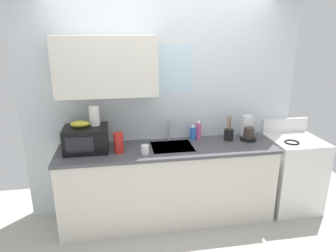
{
  "coord_description": "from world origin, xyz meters",
  "views": [
    {
      "loc": [
        -0.52,
        -3.09,
        2.14
      ],
      "look_at": [
        0.0,
        0.0,
        1.15
      ],
      "focal_mm": 32.2,
      "sensor_mm": 36.0,
      "label": 1
    }
  ],
  "objects_px": {
    "paper_towel_roll": "(94,115)",
    "dish_soap_bottle_pink": "(199,130)",
    "stove_range": "(292,173)",
    "dish_soap_bottle_blue": "(193,132)",
    "utensil_crock": "(229,134)",
    "microwave": "(86,139)",
    "cereal_canister": "(119,143)",
    "banana_bunch": "(80,124)",
    "coffee_maker": "(248,131)",
    "mug_white": "(145,150)"
  },
  "relations": [
    {
      "from": "microwave",
      "to": "utensil_crock",
      "type": "height_order",
      "value": "utensil_crock"
    },
    {
      "from": "mug_white",
      "to": "utensil_crock",
      "type": "relative_size",
      "value": 0.32
    },
    {
      "from": "dish_soap_bottle_blue",
      "to": "cereal_canister",
      "type": "bearing_deg",
      "value": -164.19
    },
    {
      "from": "mug_white",
      "to": "cereal_canister",
      "type": "bearing_deg",
      "value": 161.7
    },
    {
      "from": "utensil_crock",
      "to": "stove_range",
      "type": "bearing_deg",
      "value": -8.17
    },
    {
      "from": "coffee_maker",
      "to": "microwave",
      "type": "bearing_deg",
      "value": -178.16
    },
    {
      "from": "banana_bunch",
      "to": "microwave",
      "type": "bearing_deg",
      "value": -1.8
    },
    {
      "from": "banana_bunch",
      "to": "paper_towel_roll",
      "type": "height_order",
      "value": "paper_towel_roll"
    },
    {
      "from": "coffee_maker",
      "to": "dish_soap_bottle_blue",
      "type": "xyz_separation_m",
      "value": [
        -0.65,
        0.09,
        -0.01
      ]
    },
    {
      "from": "microwave",
      "to": "dish_soap_bottle_pink",
      "type": "bearing_deg",
      "value": 7.24
    },
    {
      "from": "banana_bunch",
      "to": "dish_soap_bottle_pink",
      "type": "distance_m",
      "value": 1.36
    },
    {
      "from": "dish_soap_bottle_blue",
      "to": "mug_white",
      "type": "height_order",
      "value": "dish_soap_bottle_blue"
    },
    {
      "from": "dish_soap_bottle_pink",
      "to": "cereal_canister",
      "type": "height_order",
      "value": "dish_soap_bottle_pink"
    },
    {
      "from": "paper_towel_roll",
      "to": "dish_soap_bottle_pink",
      "type": "xyz_separation_m",
      "value": [
        1.19,
        0.11,
        -0.27
      ]
    },
    {
      "from": "cereal_canister",
      "to": "microwave",
      "type": "bearing_deg",
      "value": 163.87
    },
    {
      "from": "coffee_maker",
      "to": "mug_white",
      "type": "xyz_separation_m",
      "value": [
        -1.25,
        -0.25,
        -0.06
      ]
    },
    {
      "from": "dish_soap_bottle_blue",
      "to": "dish_soap_bottle_pink",
      "type": "xyz_separation_m",
      "value": [
        0.08,
        0.02,
        0.02
      ]
    },
    {
      "from": "stove_range",
      "to": "banana_bunch",
      "type": "relative_size",
      "value": 5.4
    },
    {
      "from": "cereal_canister",
      "to": "utensil_crock",
      "type": "bearing_deg",
      "value": 7.49
    },
    {
      "from": "paper_towel_roll",
      "to": "dish_soap_bottle_pink",
      "type": "bearing_deg",
      "value": 5.4
    },
    {
      "from": "cereal_canister",
      "to": "mug_white",
      "type": "bearing_deg",
      "value": -18.3
    },
    {
      "from": "utensil_crock",
      "to": "cereal_canister",
      "type": "bearing_deg",
      "value": -172.51
    },
    {
      "from": "paper_towel_roll",
      "to": "dish_soap_bottle_blue",
      "type": "relative_size",
      "value": 1.12
    },
    {
      "from": "banana_bunch",
      "to": "coffee_maker",
      "type": "distance_m",
      "value": 1.92
    },
    {
      "from": "banana_bunch",
      "to": "dish_soap_bottle_blue",
      "type": "height_order",
      "value": "banana_bunch"
    },
    {
      "from": "microwave",
      "to": "dish_soap_bottle_pink",
      "type": "xyz_separation_m",
      "value": [
        1.29,
        0.16,
        -0.02
      ]
    },
    {
      "from": "microwave",
      "to": "dish_soap_bottle_blue",
      "type": "bearing_deg",
      "value": 6.98
    },
    {
      "from": "stove_range",
      "to": "utensil_crock",
      "type": "relative_size",
      "value": 3.62
    },
    {
      "from": "banana_bunch",
      "to": "dish_soap_bottle_blue",
      "type": "bearing_deg",
      "value": 6.64
    },
    {
      "from": "paper_towel_roll",
      "to": "dish_soap_bottle_pink",
      "type": "relative_size",
      "value": 0.91
    },
    {
      "from": "dish_soap_bottle_pink",
      "to": "mug_white",
      "type": "xyz_separation_m",
      "value": [
        -0.68,
        -0.35,
        -0.07
      ]
    },
    {
      "from": "cereal_canister",
      "to": "utensil_crock",
      "type": "distance_m",
      "value": 1.3
    },
    {
      "from": "mug_white",
      "to": "stove_range",
      "type": "bearing_deg",
      "value": 4.48
    },
    {
      "from": "dish_soap_bottle_pink",
      "to": "cereal_canister",
      "type": "distance_m",
      "value": 0.98
    },
    {
      "from": "microwave",
      "to": "paper_towel_roll",
      "type": "height_order",
      "value": "paper_towel_roll"
    },
    {
      "from": "coffee_maker",
      "to": "dish_soap_bottle_pink",
      "type": "relative_size",
      "value": 1.16
    },
    {
      "from": "microwave",
      "to": "coffee_maker",
      "type": "relative_size",
      "value": 1.64
    },
    {
      "from": "microwave",
      "to": "cereal_canister",
      "type": "xyz_separation_m",
      "value": [
        0.34,
        -0.1,
        -0.03
      ]
    },
    {
      "from": "paper_towel_roll",
      "to": "cereal_canister",
      "type": "distance_m",
      "value": 0.39
    },
    {
      "from": "microwave",
      "to": "paper_towel_roll",
      "type": "distance_m",
      "value": 0.27
    },
    {
      "from": "banana_bunch",
      "to": "dish_soap_bottle_blue",
      "type": "relative_size",
      "value": 1.02
    },
    {
      "from": "paper_towel_roll",
      "to": "mug_white",
      "type": "xyz_separation_m",
      "value": [
        0.51,
        -0.24,
        -0.33
      ]
    },
    {
      "from": "coffee_maker",
      "to": "dish_soap_bottle_blue",
      "type": "height_order",
      "value": "coffee_maker"
    },
    {
      "from": "stove_range",
      "to": "dish_soap_bottle_blue",
      "type": "relative_size",
      "value": 5.5
    },
    {
      "from": "stove_range",
      "to": "dish_soap_bottle_blue",
      "type": "bearing_deg",
      "value": 171.06
    },
    {
      "from": "microwave",
      "to": "banana_bunch",
      "type": "xyz_separation_m",
      "value": [
        -0.05,
        0.0,
        0.17
      ]
    },
    {
      "from": "stove_range",
      "to": "utensil_crock",
      "type": "bearing_deg",
      "value": 171.83
    },
    {
      "from": "mug_white",
      "to": "coffee_maker",
      "type": "bearing_deg",
      "value": 11.24
    },
    {
      "from": "stove_range",
      "to": "banana_bunch",
      "type": "bearing_deg",
      "value": 178.93
    },
    {
      "from": "dish_soap_bottle_blue",
      "to": "dish_soap_bottle_pink",
      "type": "height_order",
      "value": "dish_soap_bottle_pink"
    }
  ]
}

